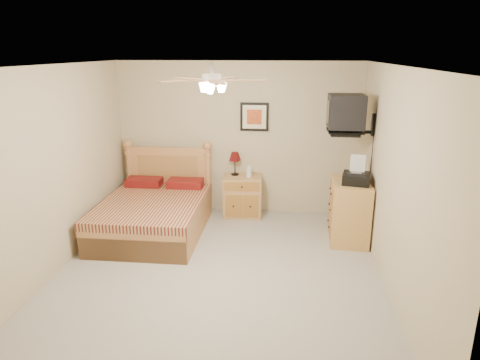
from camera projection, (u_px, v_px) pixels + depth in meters
The scene contains 17 objects.
floor at pixel (218, 274), 5.31m from camera, with size 4.50×4.50×0.00m, color gray.
ceiling at pixel (215, 66), 4.58m from camera, with size 4.00×4.50×0.04m, color white.
wall_back at pixel (238, 139), 7.08m from camera, with size 4.00×0.04×2.50m, color #BBAC8A.
wall_front at pixel (162, 275), 2.80m from camera, with size 4.00×0.04×2.50m, color #BBAC8A.
wall_left at pixel (53, 172), 5.15m from camera, with size 0.04×4.50×2.50m, color #BBAC8A.
wall_right at pixel (395, 183), 4.74m from camera, with size 0.04×4.50×2.50m, color #BBAC8A.
bed at pixel (152, 194), 6.31m from camera, with size 1.45×1.91×1.24m, color #B67B3E, non-canonical shape.
nightstand at pixel (243, 196), 7.10m from camera, with size 0.62×0.47×0.68m, color #A17C44.
table_lamp at pixel (235, 164), 7.03m from camera, with size 0.21×0.21×0.39m, color #510B0B, non-canonical shape.
lotion_bottle at pixel (249, 170), 6.91m from camera, with size 0.09×0.09×0.24m, color silver.
framed_picture at pixel (254, 117), 6.93m from camera, with size 0.46×0.04×0.46m, color black.
dresser at pixel (350, 211), 6.13m from camera, with size 0.52×0.76×0.89m, color #A97235.
fax_machine at pixel (357, 170), 5.84m from camera, with size 0.36×0.38×0.38m, color black, non-canonical shape.
magazine_lower at pixel (347, 176), 6.20m from camera, with size 0.22×0.30×0.03m, color beige.
magazine_upper at pixel (349, 175), 6.19m from camera, with size 0.19×0.25×0.02m, color gray.
wall_tv at pixel (357, 114), 5.87m from camera, with size 0.56×0.46×0.58m, color black, non-canonical shape.
ceiling_fan at pixel (212, 80), 4.43m from camera, with size 1.14×1.14×0.28m, color white, non-canonical shape.
Camera 1 is at (0.77, -4.68, 2.66)m, focal length 32.00 mm.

